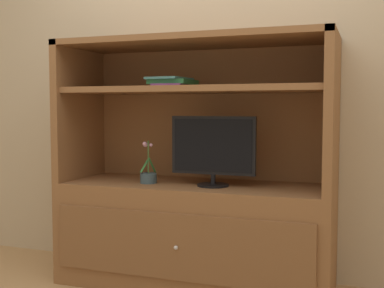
{
  "coord_description": "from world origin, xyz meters",
  "views": [
    {
      "loc": [
        1.02,
        -2.49,
        1.11
      ],
      "look_at": [
        0.0,
        0.35,
        0.89
      ],
      "focal_mm": 46.56,
      "sensor_mm": 36.0,
      "label": 1
    }
  ],
  "objects_px": {
    "magazine_stack": "(172,82)",
    "potted_plant": "(148,175)",
    "media_console": "(195,208)",
    "tv_monitor": "(213,149)"
  },
  "relations": [
    {
      "from": "media_console",
      "to": "potted_plant",
      "type": "relative_size",
      "value": 6.32
    },
    {
      "from": "magazine_stack",
      "to": "potted_plant",
      "type": "bearing_deg",
      "value": -147.16
    },
    {
      "from": "media_console",
      "to": "magazine_stack",
      "type": "relative_size",
      "value": 5.33
    },
    {
      "from": "potted_plant",
      "to": "tv_monitor",
      "type": "bearing_deg",
      "value": 3.17
    },
    {
      "from": "potted_plant",
      "to": "magazine_stack",
      "type": "bearing_deg",
      "value": 32.84
    },
    {
      "from": "media_console",
      "to": "magazine_stack",
      "type": "bearing_deg",
      "value": -177.48
    },
    {
      "from": "media_console",
      "to": "magazine_stack",
      "type": "distance_m",
      "value": 0.8
    },
    {
      "from": "potted_plant",
      "to": "magazine_stack",
      "type": "xyz_separation_m",
      "value": [
        0.13,
        0.08,
        0.58
      ]
    },
    {
      "from": "media_console",
      "to": "tv_monitor",
      "type": "distance_m",
      "value": 0.41
    },
    {
      "from": "tv_monitor",
      "to": "potted_plant",
      "type": "height_order",
      "value": "tv_monitor"
    }
  ]
}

